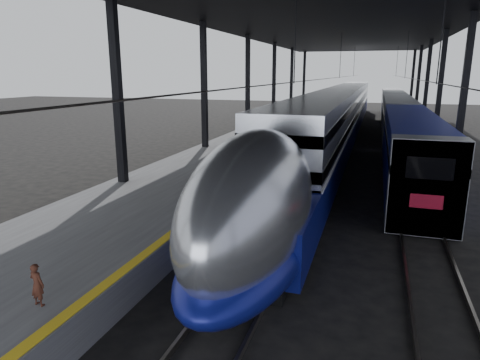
% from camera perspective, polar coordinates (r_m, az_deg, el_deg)
% --- Properties ---
extents(ground, '(160.00, 160.00, 0.00)m').
position_cam_1_polar(ground, '(13.91, -5.70, -10.80)').
color(ground, black).
rests_on(ground, ground).
extents(platform, '(6.00, 80.00, 1.00)m').
position_cam_1_polar(platform, '(33.14, 2.35, 4.80)').
color(platform, '#4C4C4F').
rests_on(platform, ground).
extents(yellow_strip, '(0.30, 80.00, 0.01)m').
position_cam_1_polar(yellow_strip, '(32.45, 7.16, 5.41)').
color(yellow_strip, gold).
rests_on(yellow_strip, platform).
extents(rails, '(6.52, 80.00, 0.16)m').
position_cam_1_polar(rails, '(32.08, 16.28, 3.18)').
color(rails, slate).
rests_on(rails, ground).
extents(canopy, '(18.00, 75.00, 9.47)m').
position_cam_1_polar(canopy, '(31.89, 12.51, 19.67)').
color(canopy, black).
rests_on(canopy, ground).
extents(tgv_train, '(3.13, 65.20, 4.49)m').
position_cam_1_polar(tgv_train, '(38.77, 13.08, 8.19)').
color(tgv_train, '#B1B3B8').
rests_on(tgv_train, ground).
extents(second_train, '(2.62, 56.05, 3.61)m').
position_cam_1_polar(second_train, '(43.32, 20.25, 7.92)').
color(second_train, navy).
rests_on(second_train, ground).
extents(child, '(0.37, 0.27, 0.96)m').
position_cam_1_polar(child, '(10.28, -25.43, -12.48)').
color(child, '#432016').
rests_on(child, platform).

